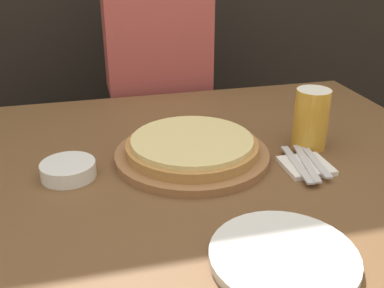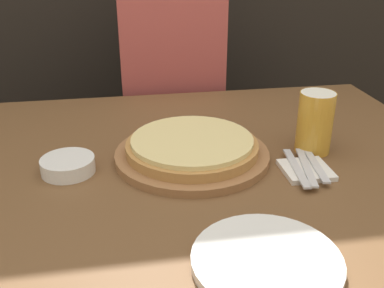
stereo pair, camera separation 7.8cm
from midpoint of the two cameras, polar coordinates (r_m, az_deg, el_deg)
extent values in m
cylinder|color=#99663D|center=(1.12, -1.99, -1.43)|extent=(0.38, 0.38, 0.02)
cylinder|color=#B77F42|center=(1.11, -2.00, -0.41)|extent=(0.33, 0.33, 0.02)
cylinder|color=#EAD184|center=(1.10, -2.02, 0.44)|extent=(0.30, 0.30, 0.01)
cylinder|color=gold|center=(1.18, 13.06, 3.08)|extent=(0.09, 0.09, 0.16)
cylinder|color=white|center=(1.16, 13.39, 6.26)|extent=(0.09, 0.09, 0.02)
cylinder|color=white|center=(0.80, 8.74, -14.03)|extent=(0.26, 0.26, 0.02)
cylinder|color=white|center=(1.08, -17.44, -3.18)|extent=(0.13, 0.13, 0.04)
cube|color=white|center=(1.10, 12.33, -2.76)|extent=(0.11, 0.11, 0.01)
cube|color=silver|center=(1.09, 11.18, -2.53)|extent=(0.04, 0.19, 0.00)
cube|color=silver|center=(1.10, 12.37, -2.37)|extent=(0.06, 0.19, 0.00)
cube|color=silver|center=(1.11, 13.53, -2.21)|extent=(0.04, 0.16, 0.00)
cube|color=#33333D|center=(1.88, -5.09, -3.54)|extent=(0.30, 0.20, 0.74)
cube|color=#B74C47|center=(1.69, -5.85, 13.99)|extent=(0.38, 0.20, 0.42)
camera|label=1|loc=(0.04, -92.01, -0.93)|focal=42.00mm
camera|label=2|loc=(0.04, 87.99, 0.93)|focal=42.00mm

